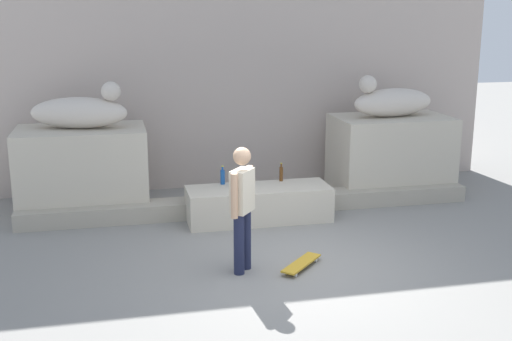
{
  "coord_description": "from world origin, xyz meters",
  "views": [
    {
      "loc": [
        -2.26,
        -7.65,
        3.35
      ],
      "look_at": [
        -0.27,
        1.15,
        1.1
      ],
      "focal_mm": 45.25,
      "sensor_mm": 36.0,
      "label": 1
    }
  ],
  "objects_px": {
    "statue_reclining_right": "(391,101)",
    "bottle_brown": "(281,174)",
    "bottle_clear": "(231,181)",
    "skateboard": "(301,263)",
    "skater": "(242,204)",
    "bottle_blue": "(223,177)",
    "statue_reclining_left": "(81,111)"
  },
  "relations": [
    {
      "from": "bottle_clear",
      "to": "statue_reclining_right",
      "type": "bearing_deg",
      "value": 17.7
    },
    {
      "from": "skater",
      "to": "bottle_clear",
      "type": "relative_size",
      "value": 6.34
    },
    {
      "from": "statue_reclining_right",
      "to": "skateboard",
      "type": "height_order",
      "value": "statue_reclining_right"
    },
    {
      "from": "statue_reclining_right",
      "to": "skateboard",
      "type": "bearing_deg",
      "value": 41.89
    },
    {
      "from": "skateboard",
      "to": "bottle_blue",
      "type": "bearing_deg",
      "value": -121.65
    },
    {
      "from": "statue_reclining_right",
      "to": "bottle_blue",
      "type": "height_order",
      "value": "statue_reclining_right"
    },
    {
      "from": "bottle_brown",
      "to": "bottle_blue",
      "type": "height_order",
      "value": "bottle_brown"
    },
    {
      "from": "statue_reclining_right",
      "to": "bottle_brown",
      "type": "xyz_separation_m",
      "value": [
        -2.3,
        -0.82,
        -1.04
      ]
    },
    {
      "from": "bottle_brown",
      "to": "bottle_clear",
      "type": "bearing_deg",
      "value": -167.18
    },
    {
      "from": "bottle_clear",
      "to": "bottle_brown",
      "type": "distance_m",
      "value": 0.91
    },
    {
      "from": "statue_reclining_right",
      "to": "bottle_brown",
      "type": "distance_m",
      "value": 2.65
    },
    {
      "from": "bottle_clear",
      "to": "skateboard",
      "type": "bearing_deg",
      "value": -76.4
    },
    {
      "from": "statue_reclining_left",
      "to": "skater",
      "type": "bearing_deg",
      "value": -43.14
    },
    {
      "from": "bottle_brown",
      "to": "statue_reclining_left",
      "type": "bearing_deg",
      "value": 165.81
    },
    {
      "from": "statue_reclining_left",
      "to": "bottle_blue",
      "type": "height_order",
      "value": "statue_reclining_left"
    },
    {
      "from": "bottle_clear",
      "to": "bottle_brown",
      "type": "bearing_deg",
      "value": 12.82
    },
    {
      "from": "statue_reclining_left",
      "to": "bottle_clear",
      "type": "xyz_separation_m",
      "value": [
        2.32,
        -1.01,
        -1.06
      ]
    },
    {
      "from": "statue_reclining_left",
      "to": "skateboard",
      "type": "xyz_separation_m",
      "value": [
        2.86,
        -3.22,
        -1.66
      ]
    },
    {
      "from": "statue_reclining_left",
      "to": "bottle_brown",
      "type": "height_order",
      "value": "statue_reclining_left"
    },
    {
      "from": "statue_reclining_left",
      "to": "skateboard",
      "type": "height_order",
      "value": "statue_reclining_left"
    },
    {
      "from": "statue_reclining_right",
      "to": "skateboard",
      "type": "xyz_separation_m",
      "value": [
        -2.65,
        -3.22,
        -1.66
      ]
    },
    {
      "from": "skateboard",
      "to": "bottle_brown",
      "type": "distance_m",
      "value": 2.51
    },
    {
      "from": "bottle_blue",
      "to": "bottle_clear",
      "type": "bearing_deg",
      "value": -64.86
    },
    {
      "from": "skater",
      "to": "bottle_brown",
      "type": "xyz_separation_m",
      "value": [
        1.14,
        2.33,
        -0.23
      ]
    },
    {
      "from": "statue_reclining_right",
      "to": "bottle_brown",
      "type": "bearing_deg",
      "value": 10.91
    },
    {
      "from": "bottle_clear",
      "to": "bottle_blue",
      "type": "relative_size",
      "value": 0.85
    },
    {
      "from": "bottle_brown",
      "to": "bottle_blue",
      "type": "distance_m",
      "value": 0.99
    },
    {
      "from": "skater",
      "to": "skateboard",
      "type": "xyz_separation_m",
      "value": [
        0.79,
        -0.08,
        -0.86
      ]
    },
    {
      "from": "statue_reclining_left",
      "to": "skater",
      "type": "distance_m",
      "value": 3.85
    },
    {
      "from": "skater",
      "to": "bottle_clear",
      "type": "height_order",
      "value": "skater"
    },
    {
      "from": "skateboard",
      "to": "bottle_brown",
      "type": "height_order",
      "value": "bottle_brown"
    },
    {
      "from": "skateboard",
      "to": "bottle_clear",
      "type": "xyz_separation_m",
      "value": [
        -0.53,
        2.2,
        0.6
      ]
    }
  ]
}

